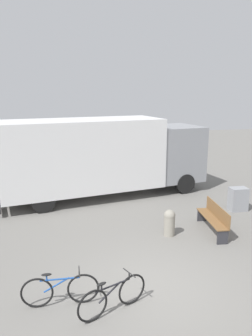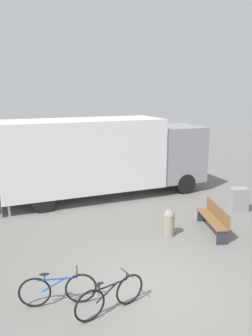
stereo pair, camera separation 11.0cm
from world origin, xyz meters
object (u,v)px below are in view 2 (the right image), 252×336
delivery_truck (103,155)px  bicycle_near (58,289)px  utility_box (238,199)px  bollard_near_bench (169,222)px  park_bench (214,217)px  bicycle_middle (110,296)px

delivery_truck → bicycle_near: (-1.85, -7.50, -1.50)m
utility_box → delivery_truck: bearing=150.3°
utility_box → bollard_near_bench: bearing=-153.1°
bicycle_near → park_bench: bearing=32.1°
bicycle_middle → bicycle_near: bearing=133.1°
bollard_near_bench → bicycle_middle: bearing=-124.5°
park_bench → utility_box: park_bench is taller
bollard_near_bench → utility_box: utility_box is taller
bicycle_near → bollard_near_bench: bearing=42.1°
bicycle_near → utility_box: bearing=35.8°
park_bench → bicycle_near: 5.81m
bicycle_near → utility_box: (6.79, 4.68, 0.09)m
delivery_truck → bollard_near_bench: (1.60, -4.52, -1.40)m
utility_box → park_bench: bearing=-136.7°
bicycle_middle → park_bench: bearing=16.6°
park_bench → bicycle_near: size_ratio=1.17×
delivery_truck → utility_box: size_ratio=10.24×
bicycle_middle → bollard_near_bench: bollard_near_bench is taller
park_bench → bicycle_middle: (-3.90, -3.42, -0.14)m
park_bench → utility_box: 2.48m
delivery_truck → park_bench: delivery_truck is taller
delivery_truck → park_bench: size_ratio=4.74×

